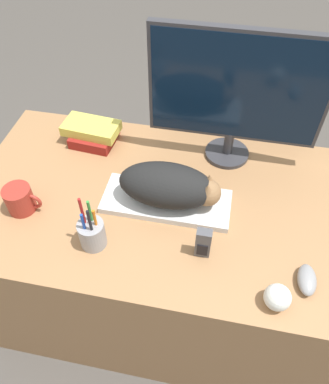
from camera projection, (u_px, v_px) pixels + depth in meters
name	position (u px, v px, depth m)	size (l,w,h in m)	color
ground_plane	(146.00, 378.00, 1.61)	(12.00, 12.00, 0.00)	#4C4742
desk	(164.00, 256.00, 1.59)	(1.41, 0.79, 0.74)	#9E7047
keyboard	(166.00, 202.00, 1.29)	(0.44, 0.17, 0.02)	silver
cat	(170.00, 186.00, 1.23)	(0.34, 0.16, 0.14)	black
monitor	(237.00, 92.00, 1.25)	(0.60, 0.17, 0.50)	#333338
computer_mouse	(307.00, 280.00, 1.09)	(0.05, 0.10, 0.04)	gray
coffee_mug	(20.00, 199.00, 1.25)	(0.13, 0.09, 0.09)	#9E2D23
pen_cup	(92.00, 233.00, 1.16)	(0.08, 0.08, 0.21)	#939399
baseball	(277.00, 297.00, 1.03)	(0.08, 0.08, 0.08)	silver
phone	(203.00, 243.00, 1.13)	(0.05, 0.03, 0.11)	#4C4C51
book_stack	(93.00, 133.00, 1.49)	(0.23, 0.16, 0.08)	maroon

